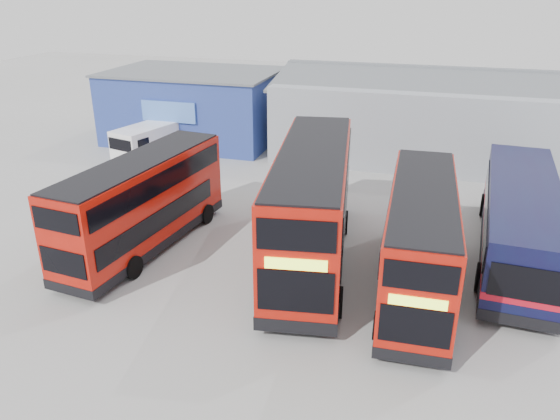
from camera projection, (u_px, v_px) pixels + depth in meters
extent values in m
plane|color=gray|center=(326.00, 281.00, 22.17)|extent=(120.00, 120.00, 0.00)
cube|color=navy|center=(195.00, 106.00, 40.73)|extent=(12.00, 8.00, 5.00)
cube|color=#595E62|center=(192.00, 72.00, 39.73)|extent=(12.30, 8.30, 0.15)
cube|color=#4C7ED9|center=(169.00, 112.00, 36.92)|extent=(3.96, 0.15, 1.40)
cube|color=#92989F|center=(506.00, 121.00, 36.71)|extent=(30.00, 12.00, 5.00)
cube|color=#595E62|center=(518.00, 87.00, 33.16)|extent=(30.50, 6.33, 1.29)
cube|color=#595E62|center=(510.00, 73.00, 38.09)|extent=(30.50, 6.33, 1.29)
cube|color=#B5150A|center=(143.00, 202.00, 24.07)|extent=(3.43, 10.08, 3.81)
cube|color=black|center=(146.00, 237.00, 24.75)|extent=(3.47, 10.12, 0.42)
cube|color=black|center=(161.00, 219.00, 23.50)|extent=(0.98, 8.32, 0.89)
cube|color=black|center=(116.00, 210.00, 24.36)|extent=(0.98, 8.32, 0.89)
cube|color=black|center=(163.00, 181.00, 23.19)|extent=(1.08, 9.26, 0.89)
cube|color=black|center=(118.00, 174.00, 24.05)|extent=(1.08, 9.26, 0.89)
cube|color=black|center=(201.00, 179.00, 28.48)|extent=(2.11, 0.28, 1.27)
cube|color=black|center=(199.00, 147.00, 27.82)|extent=(2.11, 0.28, 0.89)
cube|color=#D8FF35|center=(200.00, 163.00, 28.16)|extent=(1.69, 0.23, 0.33)
cube|color=black|center=(63.00, 263.00, 20.09)|extent=(2.06, 0.28, 1.03)
cube|color=black|center=(56.00, 221.00, 19.42)|extent=(2.06, 0.28, 0.85)
cube|color=black|center=(138.00, 161.00, 23.32)|extent=(3.28, 9.92, 0.09)
cylinder|color=black|center=(206.00, 214.00, 27.26)|extent=(0.41, 1.01, 0.98)
cylinder|color=black|center=(168.00, 207.00, 28.07)|extent=(0.41, 1.01, 0.98)
cylinder|color=black|center=(133.00, 267.00, 22.24)|extent=(0.41, 1.01, 0.98)
cylinder|color=black|center=(89.00, 257.00, 23.05)|extent=(0.41, 1.01, 0.98)
cube|color=#B5150A|center=(312.00, 204.00, 22.75)|extent=(4.52, 12.02, 4.52)
cube|color=black|center=(311.00, 248.00, 23.56)|extent=(4.57, 12.07, 0.50)
cube|color=black|center=(279.00, 210.00, 23.55)|extent=(1.55, 9.84, 1.06)
cube|color=black|center=(345.00, 214.00, 23.19)|extent=(1.55, 9.84, 1.06)
cube|color=black|center=(278.00, 172.00, 22.40)|extent=(1.72, 10.94, 1.06)
cube|color=black|center=(347.00, 175.00, 22.04)|extent=(1.72, 10.94, 1.06)
cube|color=black|center=(296.00, 292.00, 17.65)|extent=(2.49, 0.43, 1.51)
cube|color=black|center=(296.00, 236.00, 16.86)|extent=(2.49, 0.43, 1.06)
cube|color=#D8FF35|center=(296.00, 264.00, 17.24)|extent=(1.99, 0.35, 0.39)
cube|color=black|center=(321.00, 173.00, 28.37)|extent=(2.44, 0.42, 1.23)
cube|color=black|center=(322.00, 135.00, 27.58)|extent=(2.44, 0.42, 1.01)
cube|color=black|center=(313.00, 152.00, 21.86)|extent=(4.33, 11.82, 0.11)
cylinder|color=black|center=(264.00, 297.00, 20.03)|extent=(0.53, 1.20, 1.16)
cylinder|color=black|center=(338.00, 302.00, 19.68)|extent=(0.53, 1.20, 1.16)
cylinder|color=black|center=(288.00, 219.00, 26.44)|extent=(0.53, 1.20, 1.16)
cylinder|color=black|center=(344.00, 222.00, 26.09)|extent=(0.53, 1.20, 1.16)
cube|color=#B5150A|center=(420.00, 239.00, 20.64)|extent=(2.80, 10.10, 3.86)
cube|color=black|center=(415.00, 279.00, 21.32)|extent=(2.83, 10.14, 0.43)
cube|color=black|center=(387.00, 242.00, 21.43)|extent=(0.40, 8.48, 0.91)
cube|color=black|center=(451.00, 249.00, 20.88)|extent=(0.40, 8.48, 0.91)
cube|color=black|center=(390.00, 207.00, 20.45)|extent=(0.44, 9.43, 0.91)
cube|color=black|center=(457.00, 214.00, 19.91)|extent=(0.44, 9.43, 0.91)
cube|color=black|center=(415.00, 327.00, 16.38)|extent=(2.14, 0.14, 1.29)
cube|color=black|center=(421.00, 277.00, 15.70)|extent=(2.14, 0.14, 0.91)
cube|color=#D8FF35|center=(418.00, 302.00, 16.03)|extent=(1.72, 0.11, 0.33)
cube|color=black|center=(420.00, 203.00, 25.33)|extent=(2.10, 0.13, 1.05)
cube|color=black|center=(424.00, 168.00, 24.66)|extent=(2.10, 0.13, 0.86)
cube|color=black|center=(425.00, 191.00, 19.87)|extent=(2.65, 9.95, 0.10)
cylinder|color=black|center=(378.00, 326.00, 18.49)|extent=(0.35, 1.00, 0.99)
cylinder|color=black|center=(448.00, 336.00, 17.97)|extent=(0.35, 1.00, 0.99)
cylinder|color=black|center=(390.00, 248.00, 23.84)|extent=(0.35, 1.00, 0.99)
cylinder|color=black|center=(444.00, 254.00, 23.33)|extent=(0.35, 1.00, 0.99)
cube|color=black|center=(520.00, 218.00, 23.36)|extent=(3.53, 12.46, 2.97)
cube|color=black|center=(515.00, 245.00, 23.86)|extent=(3.58, 12.51, 0.45)
cube|color=red|center=(518.00, 229.00, 23.57)|extent=(3.56, 12.49, 0.28)
cube|color=black|center=(560.00, 216.00, 22.43)|extent=(0.67, 10.28, 1.06)
cube|color=black|center=(487.00, 206.00, 23.33)|extent=(0.67, 10.28, 1.06)
cube|color=black|center=(516.00, 170.00, 28.62)|extent=(2.52, 0.21, 1.46)
cube|color=black|center=(528.00, 284.00, 17.94)|extent=(2.46, 0.20, 1.23)
cylinder|color=black|center=(541.00, 212.00, 27.22)|extent=(0.43, 1.18, 1.16)
cylinder|color=black|center=(484.00, 205.00, 28.06)|extent=(0.43, 1.18, 1.16)
cylinder|color=black|center=(556.00, 290.00, 20.45)|extent=(0.43, 1.18, 1.16)
cylinder|color=black|center=(481.00, 278.00, 21.29)|extent=(0.43, 1.18, 1.16)
cube|color=white|center=(150.00, 140.00, 36.65)|extent=(3.39, 5.67, 2.02)
cube|color=black|center=(120.00, 145.00, 34.42)|extent=(1.86, 0.53, 0.74)
cube|color=black|center=(119.00, 139.00, 35.70)|extent=(0.29, 0.94, 0.64)
cube|color=black|center=(144.00, 144.00, 34.67)|extent=(0.29, 0.94, 0.64)
cylinder|color=black|center=(121.00, 158.00, 36.08)|extent=(0.44, 0.80, 0.76)
cylinder|color=black|center=(144.00, 163.00, 35.11)|extent=(0.44, 0.80, 0.76)
cylinder|color=black|center=(159.00, 145.00, 38.92)|extent=(0.44, 0.80, 0.76)
cylinder|color=black|center=(181.00, 149.00, 37.95)|extent=(0.44, 0.80, 0.76)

